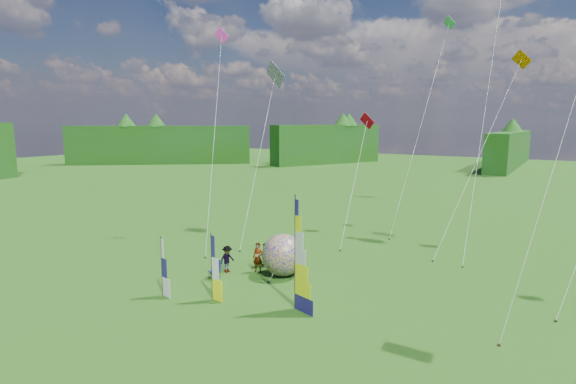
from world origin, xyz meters
The scene contains 18 objects.
ground centered at (0.00, 0.00, 0.00)m, with size 220.00×220.00×0.00m, color #285A17.
treeline_ring centered at (0.00, 0.00, 4.00)m, with size 210.00×210.00×8.00m, color #19481A, non-canonical shape.
feather_banner_main centered at (0.58, 2.18, 2.77)m, with size 1.48×0.10×5.54m, color navy, non-canonical shape.
side_banner_left centered at (-3.66, 0.84, 1.73)m, with size 0.96×0.10×3.45m, color #FBFF0E, non-canonical shape.
side_banner_far centered at (-6.27, -0.18, 1.57)m, with size 0.93×0.10×3.14m, color white, non-canonical shape.
bol_inflatable centered at (-2.60, 5.94, 1.28)m, with size 2.56×2.56×2.56m, color #010893.
spectator_a centered at (-4.23, 5.59, 0.93)m, with size 0.68×0.45×1.87m, color #66594C.
spectator_b centered at (-4.48, 6.76, 0.76)m, with size 0.74×0.36×1.52m, color #66594C.
spectator_c centered at (-5.81, 4.57, 0.84)m, with size 1.08×0.40×1.67m, color #66594C.
spectator_d centered at (-4.23, 7.79, 0.86)m, with size 1.01×0.41×1.73m, color #66594C.
camp_chair centered at (-5.70, 3.27, 0.55)m, with size 0.63×0.63×1.10m, color #121C42, non-canonical shape.
kite_whale centered at (5.98, 19.25, 11.06)m, with size 3.36×14.66×22.12m, color black, non-canonical shape.
kite_rainbow_delta centered at (-9.36, 12.78, 7.65)m, with size 6.86×12.75×15.29m, color #E6512B, non-canonical shape.
kite_parafoil centered at (11.39, 6.34, 10.52)m, with size 7.29×9.47×21.05m, color red, non-canonical shape.
small_kite_red centered at (-2.81, 16.54, 5.26)m, with size 4.10×10.60×10.52m, color #C10211, non-canonical shape.
small_kite_orange centered at (5.96, 18.35, 7.53)m, with size 5.82×12.01×15.07m, color #E46800, non-canonical shape.
small_kite_pink centered at (-11.07, 9.49, 8.55)m, with size 6.22×9.07×17.10m, color #F42CB8, non-canonical shape.
small_kite_green centered at (0.45, 22.67, 9.56)m, with size 3.30×12.48×19.11m, color #3BB35B, non-canonical shape.
Camera 1 is at (11.75, -15.79, 9.18)m, focal length 28.00 mm.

